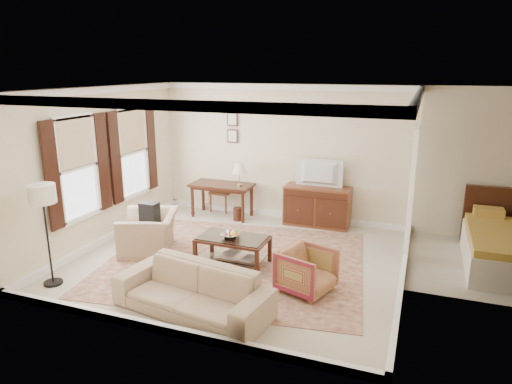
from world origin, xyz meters
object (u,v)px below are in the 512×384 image
Objects in this scene: sideboard at (317,206)px; striped_armchair at (307,269)px; club_armchair at (149,226)px; writing_desk at (222,189)px; coffee_table at (233,243)px; sofa at (192,284)px; tv at (319,165)px.

sideboard reaches higher than striped_armchair.
club_armchair is at bearing 98.50° from striped_armchair.
writing_desk is 1.86× the size of striped_armchair.
club_armchair is (-1.66, 0.02, 0.10)m from coffee_table.
writing_desk is 1.17× the size of coffee_table.
club_armchair is (-2.53, -2.43, 0.06)m from sideboard.
coffee_table is 1.08× the size of club_armchair.
coffee_table is (-0.87, -2.45, -0.04)m from sideboard.
writing_desk is 2.63m from coffee_table.
striped_armchair is 1.71m from sofa.
striped_armchair is at bearing 100.19° from tv.
writing_desk is at bearing -175.96° from sideboard.
tv is 3.59m from club_armchair.
tv is 2.74m from coffee_table.
sofa is (-0.77, -4.06, -0.88)m from tv.
writing_desk is at bearing 118.47° from coffee_table.
coffee_table is at bearing 103.11° from sofa.
sideboard is 2.60m from coffee_table.
sideboard reaches higher than writing_desk.
striped_armchair is (0.53, -2.95, -0.94)m from tv.
sideboard is 1.25× the size of club_armchair.
coffee_table is 1.59× the size of striped_armchair.
tv is 3.14m from striped_armchair.
coffee_table is 1.63m from sofa.
writing_desk reaches higher than striped_armchair.
tv is (2.12, 0.13, 0.67)m from writing_desk.
sideboard is 3.01m from striped_armchair.
writing_desk is 2.14m from sideboard.
sofa is (-1.30, -1.11, 0.06)m from striped_armchair.
sofa is at bearing -86.35° from coffee_table.
sofa is at bearing 25.02° from club_armchair.
sofa is (-0.77, -4.08, 0.01)m from sideboard.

